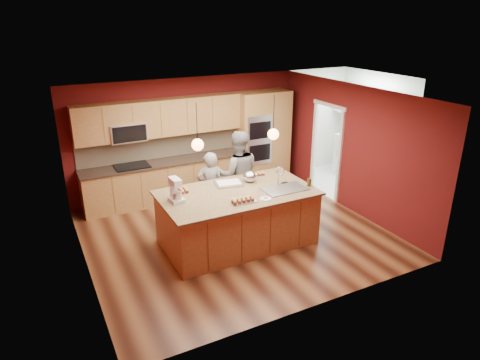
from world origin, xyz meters
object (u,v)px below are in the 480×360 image
mixing_bowl (250,177)px  stand_mixer (176,192)px  person_right (238,175)px  island (238,217)px  person_left (210,188)px

mixing_bowl → stand_mixer: bearing=-171.5°
person_right → mixing_bowl: size_ratio=7.10×
person_right → island: bearing=81.6°
person_left → stand_mixer: (-1.02, -0.92, 0.46)m
person_left → person_right: 0.65m
person_left → stand_mixer: size_ratio=3.60×
stand_mixer → mixing_bowl: stand_mixer is taller
person_left → mixing_bowl: size_ratio=5.75×
island → mixing_bowl: bearing=38.4°
person_left → person_right: size_ratio=0.81×
island → person_left: (-0.10, 1.03, 0.22)m
person_right → mixing_bowl: person_right is taller
island → mixing_bowl: island is taller
person_left → person_right: person_right is taller
person_left → stand_mixer: 1.45m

